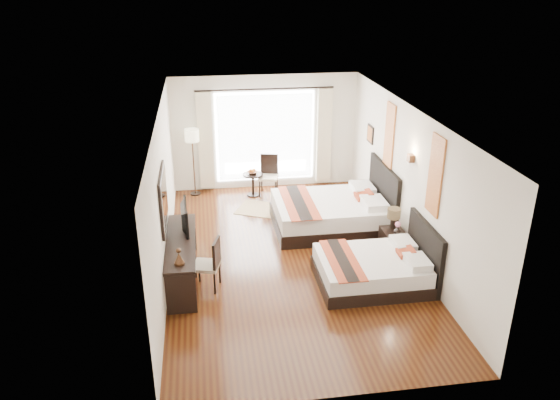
{
  "coord_description": "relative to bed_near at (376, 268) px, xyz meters",
  "views": [
    {
      "loc": [
        -1.52,
        -9.05,
        5.07
      ],
      "look_at": [
        -0.16,
        0.14,
        1.13
      ],
      "focal_mm": 35.0,
      "sensor_mm": 36.0,
      "label": 1
    }
  ],
  "objects": [
    {
      "name": "jute_rug",
      "position": [
        -1.51,
        3.39,
        -0.27
      ],
      "size": [
        1.52,
        1.32,
        0.01
      ],
      "primitive_type": "cube",
      "rotation": [
        0.0,
        0.0,
        -0.43
      ],
      "color": "tan",
      "rests_on": "floor"
    },
    {
      "name": "art_panel_near",
      "position": [
        0.88,
        0.0,
        1.67
      ],
      "size": [
        0.03,
        0.5,
        1.35
      ],
      "primitive_type": "cube",
      "color": "maroon",
      "rests_on": "wall_headboard"
    },
    {
      "name": "art_panel_far",
      "position": [
        0.88,
        2.29,
        1.67
      ],
      "size": [
        0.03,
        0.5,
        1.35
      ],
      "primitive_type": "cube",
      "color": "maroon",
      "rests_on": "wall_headboard"
    },
    {
      "name": "bed_far",
      "position": [
        -0.21,
        2.29,
        0.06
      ],
      "size": [
        2.36,
        1.84,
        1.33
      ],
      "color": "black",
      "rests_on": "floor"
    },
    {
      "name": "bronze_figurine",
      "position": [
        -3.34,
        -0.21,
        0.6
      ],
      "size": [
        0.2,
        0.2,
        0.25
      ],
      "primitive_type": null,
      "rotation": [
        0.0,
        0.0,
        -0.21
      ],
      "color": "#412717",
      "rests_on": "console_desk"
    },
    {
      "name": "drape_left",
      "position": [
        -2.8,
        4.75,
        1.0
      ],
      "size": [
        0.35,
        0.14,
        2.35
      ],
      "primitive_type": "cube",
      "color": "beige",
      "rests_on": "floor"
    },
    {
      "name": "wall_desk",
      "position": [
        -3.59,
        1.12,
        1.12
      ],
      "size": [
        0.01,
        7.5,
        2.8
      ],
      "primitive_type": "cube",
      "color": "silver",
      "rests_on": "floor"
    },
    {
      "name": "floor_lamp",
      "position": [
        -3.1,
        4.57,
        1.1
      ],
      "size": [
        0.33,
        0.33,
        1.64
      ],
      "color": "black",
      "rests_on": "floor"
    },
    {
      "name": "wall_sconce",
      "position": [
        0.84,
        1.0,
        1.64
      ],
      "size": [
        0.1,
        0.14,
        0.14
      ],
      "primitive_type": "cube",
      "color": "#412717",
      "rests_on": "wall_headboard"
    },
    {
      "name": "window_chair",
      "position": [
        -1.33,
        4.31,
        0.02
      ],
      "size": [
        0.55,
        0.55,
        0.97
      ],
      "rotation": [
        0.0,
        0.0,
        -1.82
      ],
      "color": "#B5A98B",
      "rests_on": "floor"
    },
    {
      "name": "vase",
      "position": [
        0.65,
        0.83,
        0.29
      ],
      "size": [
        0.16,
        0.16,
        0.15
      ],
      "primitive_type": "imported",
      "rotation": [
        0.0,
        0.0,
        0.14
      ],
      "color": "black",
      "rests_on": "nightstand"
    },
    {
      "name": "fruit_bowl",
      "position": [
        -1.73,
        4.29,
        0.3
      ],
      "size": [
        0.28,
        0.28,
        0.06
      ],
      "primitive_type": "imported",
      "rotation": [
        0.0,
        0.0,
        0.15
      ],
      "color": "#4B291A",
      "rests_on": "side_table"
    },
    {
      "name": "desk_chair",
      "position": [
        -2.9,
        0.25,
        0.0
      ],
      "size": [
        0.53,
        0.53,
        0.93
      ],
      "rotation": [
        0.0,
        0.0,
        2.87
      ],
      "color": "#B5A98B",
      "rests_on": "floor"
    },
    {
      "name": "side_table",
      "position": [
        -1.72,
        4.3,
        -0.0
      ],
      "size": [
        0.48,
        0.48,
        0.55
      ],
      "primitive_type": "cylinder",
      "color": "black",
      "rests_on": "floor"
    },
    {
      "name": "wall_headboard",
      "position": [
        0.9,
        1.12,
        1.12
      ],
      "size": [
        0.01,
        7.5,
        2.8
      ],
      "primitive_type": "cube",
      "color": "silver",
      "rests_on": "floor"
    },
    {
      "name": "wall_entry",
      "position": [
        -1.35,
        -2.62,
        1.12
      ],
      "size": [
        4.5,
        0.01,
        2.8
      ],
      "primitive_type": "cube",
      "color": "silver",
      "rests_on": "floor"
    },
    {
      "name": "drape_right",
      "position": [
        0.1,
        4.75,
        1.0
      ],
      "size": [
        0.35,
        0.14,
        2.35
      ],
      "primitive_type": "cube",
      "color": "beige",
      "rests_on": "floor"
    },
    {
      "name": "window_glass",
      "position": [
        -1.35,
        4.85,
        1.02
      ],
      "size": [
        2.4,
        0.02,
        2.2
      ],
      "primitive_type": "cube",
      "color": "white",
      "rests_on": "wall_window"
    },
    {
      "name": "bed_near",
      "position": [
        0.0,
        0.0,
        0.0
      ],
      "size": [
        1.91,
        1.49,
        1.07
      ],
      "color": "black",
      "rests_on": "floor"
    },
    {
      "name": "wall_window",
      "position": [
        -1.35,
        4.87,
        1.12
      ],
      "size": [
        4.5,
        0.01,
        2.8
      ],
      "primitive_type": "cube",
      "color": "silver",
      "rests_on": "floor"
    },
    {
      "name": "nightstand",
      "position": [
        0.64,
        1.0,
        -0.04
      ],
      "size": [
        0.41,
        0.5,
        0.48
      ],
      "primitive_type": "cube",
      "color": "black",
      "rests_on": "floor"
    },
    {
      "name": "table_lamp",
      "position": [
        0.65,
        1.07,
        0.49
      ],
      "size": [
        0.25,
        0.25,
        0.4
      ],
      "color": "black",
      "rests_on": "nightstand"
    },
    {
      "name": "mirror_frame",
      "position": [
        -3.57,
        0.62,
        1.27
      ],
      "size": [
        0.04,
        1.25,
        0.95
      ],
      "primitive_type": "cube",
      "color": "black",
      "rests_on": "wall_desk"
    },
    {
      "name": "ceiling",
      "position": [
        -1.35,
        1.12,
        2.51
      ],
      "size": [
        4.5,
        7.5,
        0.02
      ],
      "primitive_type": "cube",
      "color": "white",
      "rests_on": "wall_headboard"
    },
    {
      "name": "floor",
      "position": [
        -1.35,
        1.12,
        -0.29
      ],
      "size": [
        4.5,
        7.5,
        0.01
      ],
      "primitive_type": "cube",
      "color": "#37160A",
      "rests_on": "ground"
    },
    {
      "name": "television",
      "position": [
        -3.32,
        1.06,
        0.72
      ],
      "size": [
        0.16,
        0.86,
        0.49
      ],
      "primitive_type": "imported",
      "rotation": [
        0.0,
        0.0,
        1.62
      ],
      "color": "black",
      "rests_on": "console_desk"
    },
    {
      "name": "mirror_glass",
      "position": [
        -3.54,
        0.62,
        1.27
      ],
      "size": [
        0.01,
        1.12,
        0.82
      ],
      "primitive_type": "cube",
      "color": "white",
      "rests_on": "mirror_frame"
    },
    {
      "name": "sheer_curtain",
      "position": [
        -1.35,
        4.79,
        1.02
      ],
      "size": [
        2.3,
        0.02,
        2.1
      ],
      "primitive_type": "cube",
      "color": "white",
      "rests_on": "wall_window"
    },
    {
      "name": "console_desk",
      "position": [
        -3.34,
        0.62,
        0.1
      ],
      "size": [
        0.5,
        2.2,
        0.76
      ],
      "primitive_type": "cube",
      "color": "black",
      "rests_on": "floor"
    }
  ]
}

